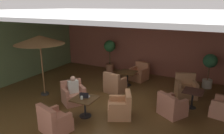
{
  "coord_description": "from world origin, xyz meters",
  "views": [
    {
      "loc": [
        3.5,
        -6.32,
        3.61
      ],
      "look_at": [
        0.0,
        0.44,
        1.37
      ],
      "focal_mm": 33.19,
      "sensor_mm": 36.0,
      "label": 1
    }
  ],
  "objects_px": {
    "open_laptop": "(85,96)",
    "patio_umbrella_tall_red": "(40,40)",
    "armchair_mid_center_east": "(186,88)",
    "patron_blue_shirt": "(73,85)",
    "armchair_front_right_east": "(115,85)",
    "armchair_mid_center_north": "(224,108)",
    "armchair_front_left_south": "(54,122)",
    "armchair_mid_center_south": "(172,107)",
    "potted_tree_mid_left": "(209,66)",
    "armchair_front_left_north": "(120,108)",
    "cafe_table_front_left": "(85,102)",
    "cafe_table_front_right": "(127,74)",
    "armchair_front_right_north": "(139,74)",
    "iced_drink_cup": "(82,98)",
    "armchair_front_left_east": "(73,95)",
    "cafe_table_mid_center": "(193,94)",
    "potted_tree_left_corner": "(110,51)"
  },
  "relations": [
    {
      "from": "open_laptop",
      "to": "patio_umbrella_tall_red",
      "type": "bearing_deg",
      "value": 165.33
    },
    {
      "from": "armchair_mid_center_east",
      "to": "patron_blue_shirt",
      "type": "distance_m",
      "value": 4.6
    },
    {
      "from": "armchair_front_right_east",
      "to": "armchair_mid_center_north",
      "type": "xyz_separation_m",
      "value": [
        4.2,
        -0.16,
        -0.03
      ]
    },
    {
      "from": "armchair_front_left_south",
      "to": "armchair_mid_center_south",
      "type": "bearing_deg",
      "value": 41.88
    },
    {
      "from": "potted_tree_mid_left",
      "to": "open_laptop",
      "type": "distance_m",
      "value": 5.87
    },
    {
      "from": "patio_umbrella_tall_red",
      "to": "armchair_front_left_north",
      "type": "bearing_deg",
      "value": -2.59
    },
    {
      "from": "cafe_table_front_left",
      "to": "armchair_front_left_south",
      "type": "bearing_deg",
      "value": -104.77
    },
    {
      "from": "patio_umbrella_tall_red",
      "to": "potted_tree_mid_left",
      "type": "xyz_separation_m",
      "value": [
        6.05,
        4.02,
        -1.3
      ]
    },
    {
      "from": "cafe_table_front_right",
      "to": "armchair_front_right_north",
      "type": "distance_m",
      "value": 1.05
    },
    {
      "from": "cafe_table_front_left",
      "to": "armchair_mid_center_east",
      "type": "relative_size",
      "value": 0.78
    },
    {
      "from": "armchair_front_right_east",
      "to": "potted_tree_mid_left",
      "type": "distance_m",
      "value": 4.34
    },
    {
      "from": "armchair_front_right_east",
      "to": "armchair_mid_center_north",
      "type": "distance_m",
      "value": 4.21
    },
    {
      "from": "armchair_front_right_north",
      "to": "open_laptop",
      "type": "relative_size",
      "value": 2.59
    },
    {
      "from": "armchair_front_right_north",
      "to": "open_laptop",
      "type": "bearing_deg",
      "value": -95.35
    },
    {
      "from": "armchair_front_left_south",
      "to": "patron_blue_shirt",
      "type": "height_order",
      "value": "patron_blue_shirt"
    },
    {
      "from": "armchair_mid_center_north",
      "to": "iced_drink_cup",
      "type": "distance_m",
      "value": 4.79
    },
    {
      "from": "armchair_front_left_east",
      "to": "patio_umbrella_tall_red",
      "type": "bearing_deg",
      "value": 178.08
    },
    {
      "from": "cafe_table_mid_center",
      "to": "armchair_front_right_east",
      "type": "bearing_deg",
      "value": -179.62
    },
    {
      "from": "armchair_front_left_south",
      "to": "armchair_mid_center_south",
      "type": "xyz_separation_m",
      "value": [
        2.89,
        2.59,
        -0.01
      ]
    },
    {
      "from": "cafe_table_mid_center",
      "to": "iced_drink_cup",
      "type": "relative_size",
      "value": 6.55
    },
    {
      "from": "armchair_front_right_east",
      "to": "potted_tree_mid_left",
      "type": "bearing_deg",
      "value": 34.52
    },
    {
      "from": "potted_tree_left_corner",
      "to": "iced_drink_cup",
      "type": "xyz_separation_m",
      "value": [
        1.6,
        -4.97,
        -0.44
      ]
    },
    {
      "from": "cafe_table_front_left",
      "to": "armchair_mid_center_north",
      "type": "xyz_separation_m",
      "value": [
        4.17,
        2.14,
        -0.21
      ]
    },
    {
      "from": "patio_umbrella_tall_red",
      "to": "open_laptop",
      "type": "height_order",
      "value": "patio_umbrella_tall_red"
    },
    {
      "from": "armchair_front_left_east",
      "to": "patron_blue_shirt",
      "type": "relative_size",
      "value": 1.61
    },
    {
      "from": "potted_tree_mid_left",
      "to": "open_laptop",
      "type": "bearing_deg",
      "value": -127.02
    },
    {
      "from": "armchair_mid_center_south",
      "to": "armchair_front_right_north",
      "type": "bearing_deg",
      "value": 127.79
    },
    {
      "from": "armchair_mid_center_north",
      "to": "patio_umbrella_tall_red",
      "type": "height_order",
      "value": "patio_umbrella_tall_red"
    },
    {
      "from": "armchair_front_right_east",
      "to": "armchair_mid_center_north",
      "type": "height_order",
      "value": "armchair_front_right_east"
    },
    {
      "from": "potted_tree_mid_left",
      "to": "patron_blue_shirt",
      "type": "bearing_deg",
      "value": -137.41
    },
    {
      "from": "armchair_front_left_north",
      "to": "armchair_mid_center_south",
      "type": "height_order",
      "value": "armchair_front_left_north"
    },
    {
      "from": "armchair_front_right_east",
      "to": "armchair_mid_center_east",
      "type": "distance_m",
      "value": 2.97
    },
    {
      "from": "armchair_front_left_north",
      "to": "open_laptop",
      "type": "distance_m",
      "value": 1.27
    },
    {
      "from": "armchair_front_left_north",
      "to": "cafe_table_front_right",
      "type": "relative_size",
      "value": 1.29
    },
    {
      "from": "cafe_table_front_left",
      "to": "patron_blue_shirt",
      "type": "xyz_separation_m",
      "value": [
        -0.96,
        0.63,
        0.21
      ]
    },
    {
      "from": "armchair_front_left_east",
      "to": "armchair_front_right_north",
      "type": "distance_m",
      "value": 3.89
    },
    {
      "from": "armchair_front_right_north",
      "to": "armchair_mid_center_north",
      "type": "bearing_deg",
      "value": -29.53
    },
    {
      "from": "armchair_mid_center_south",
      "to": "open_laptop",
      "type": "bearing_deg",
      "value": -152.1
    },
    {
      "from": "patron_blue_shirt",
      "to": "iced_drink_cup",
      "type": "distance_m",
      "value": 1.19
    },
    {
      "from": "cafe_table_front_right",
      "to": "patron_blue_shirt",
      "type": "xyz_separation_m",
      "value": [
        -1.09,
        -2.67,
        0.19
      ]
    },
    {
      "from": "armchair_mid_center_south",
      "to": "iced_drink_cup",
      "type": "height_order",
      "value": "armchair_mid_center_south"
    },
    {
      "from": "armchair_front_left_east",
      "to": "armchair_mid_center_south",
      "type": "bearing_deg",
      "value": 12.27
    },
    {
      "from": "armchair_mid_center_east",
      "to": "iced_drink_cup",
      "type": "height_order",
      "value": "armchair_mid_center_east"
    },
    {
      "from": "armchair_front_right_north",
      "to": "armchair_mid_center_south",
      "type": "bearing_deg",
      "value": -52.21
    },
    {
      "from": "armchair_front_left_south",
      "to": "cafe_table_front_right",
      "type": "height_order",
      "value": "armchair_front_left_south"
    },
    {
      "from": "armchair_mid_center_east",
      "to": "potted_tree_left_corner",
      "type": "relative_size",
      "value": 0.57
    },
    {
      "from": "armchair_front_right_east",
      "to": "open_laptop",
      "type": "bearing_deg",
      "value": -89.93
    },
    {
      "from": "armchair_front_left_north",
      "to": "armchair_mid_center_south",
      "type": "relative_size",
      "value": 0.98
    },
    {
      "from": "armchair_mid_center_east",
      "to": "potted_tree_mid_left",
      "type": "height_order",
      "value": "potted_tree_mid_left"
    },
    {
      "from": "armchair_front_left_east",
      "to": "patio_umbrella_tall_red",
      "type": "relative_size",
      "value": 0.42
    }
  ]
}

